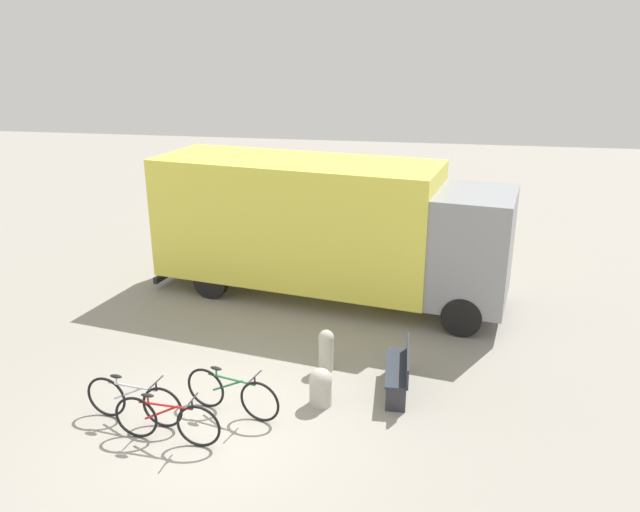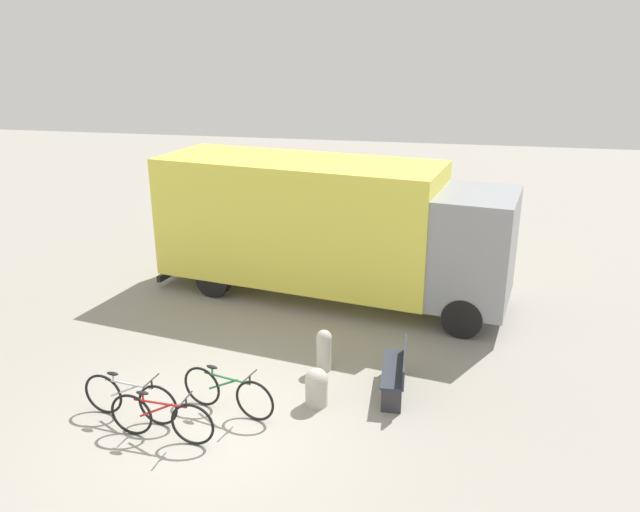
{
  "view_description": "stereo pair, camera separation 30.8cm",
  "coord_description": "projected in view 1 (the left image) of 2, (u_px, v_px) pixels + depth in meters",
  "views": [
    {
      "loc": [
        3.23,
        -8.12,
        5.99
      ],
      "look_at": [
        1.04,
        3.83,
        1.72
      ],
      "focal_mm": 35.0,
      "sensor_mm": 36.0,
      "label": 1
    },
    {
      "loc": [
        3.53,
        -8.06,
        5.99
      ],
      "look_at": [
        1.04,
        3.83,
        1.72
      ],
      "focal_mm": 35.0,
      "sensor_mm": 36.0,
      "label": 2
    }
  ],
  "objects": [
    {
      "name": "ground_plane",
      "position": [
        214.0,
        430.0,
        10.07
      ],
      "size": [
        60.0,
        60.0,
        0.0
      ],
      "primitive_type": "plane",
      "color": "gray"
    },
    {
      "name": "bollard_near_bench",
      "position": [
        321.0,
        386.0,
        10.66
      ],
      "size": [
        0.41,
        0.41,
        0.68
      ],
      "color": "#B2AD9E",
      "rests_on": "ground"
    },
    {
      "name": "bicycle_near",
      "position": [
        134.0,
        401.0,
        10.17
      ],
      "size": [
        1.77,
        0.44,
        0.82
      ],
      "rotation": [
        0.0,
        0.0,
        -0.12
      ],
      "color": "black",
      "rests_on": "ground"
    },
    {
      "name": "park_bench",
      "position": [
        401.0,
        368.0,
        11.04
      ],
      "size": [
        0.46,
        1.46,
        0.82
      ],
      "rotation": [
        0.0,
        0.0,
        1.62
      ],
      "color": "#282D38",
      "rests_on": "ground"
    },
    {
      "name": "bollard_far_bench",
      "position": [
        326.0,
        348.0,
        11.75
      ],
      "size": [
        0.3,
        0.3,
        0.82
      ],
      "color": "#B2AD9E",
      "rests_on": "ground"
    },
    {
      "name": "delivery_truck",
      "position": [
        324.0,
        224.0,
        14.75
      ],
      "size": [
        8.69,
        3.74,
        3.3
      ],
      "rotation": [
        0.0,
        0.0,
        -0.17
      ],
      "color": "#EAE04C",
      "rests_on": "ground"
    },
    {
      "name": "bicycle_far",
      "position": [
        232.0,
        393.0,
        10.38
      ],
      "size": [
        1.73,
        0.55,
        0.82
      ],
      "rotation": [
        0.0,
        0.0,
        -0.24
      ],
      "color": "black",
      "rests_on": "ground"
    },
    {
      "name": "bicycle_middle",
      "position": [
        167.0,
        420.0,
        9.65
      ],
      "size": [
        1.77,
        0.44,
        0.82
      ],
      "rotation": [
        0.0,
        0.0,
        -0.05
      ],
      "color": "black",
      "rests_on": "ground"
    }
  ]
}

